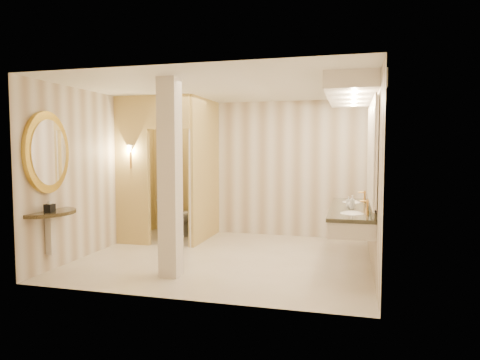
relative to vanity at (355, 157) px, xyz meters
name	(u,v)px	position (x,y,z in m)	size (l,w,h in m)	color
floor	(226,257)	(-1.98, -0.08, -1.63)	(4.50, 4.50, 0.00)	silver
ceiling	(226,88)	(-1.98, -0.08, 1.07)	(4.50, 4.50, 0.00)	white
wall_back	(254,169)	(-1.98, 1.92, -0.28)	(4.50, 0.02, 2.70)	silver
wall_front	(176,184)	(-1.98, -2.08, -0.28)	(4.50, 0.02, 2.70)	silver
wall_left	(101,172)	(-4.23, -0.08, -0.28)	(0.02, 4.00, 2.70)	silver
wall_right	(374,176)	(0.27, -0.08, -0.28)	(0.02, 4.00, 2.70)	silver
toilet_closet	(184,168)	(-3.10, 0.89, -0.24)	(1.50, 1.55, 2.70)	#D2C46E
wall_sconce	(130,150)	(-3.90, 0.35, 0.10)	(0.14, 0.14, 0.42)	#B7823A
vanity	(355,157)	(0.00, 0.00, 0.00)	(0.75, 2.53, 2.09)	silver
console_shelf	(47,178)	(-4.19, -1.48, -0.29)	(0.88, 0.88, 1.89)	black
pillar	(170,178)	(-2.43, -1.24, -0.28)	(0.26, 0.26, 2.70)	silver
tissue_box	(50,208)	(-4.08, -1.59, -0.70)	(0.11, 0.11, 0.11)	black
toilet	(178,216)	(-3.38, 1.25, -1.22)	(0.46, 0.80, 0.82)	white
soap_bottle_a	(348,201)	(-0.08, 0.09, -0.68)	(0.07, 0.07, 0.15)	beige
soap_bottle_b	(351,203)	(-0.05, -0.09, -0.69)	(0.10, 0.10, 0.13)	silver
soap_bottle_c	(352,202)	(-0.03, -0.23, -0.65)	(0.08, 0.08, 0.20)	#C6B28C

